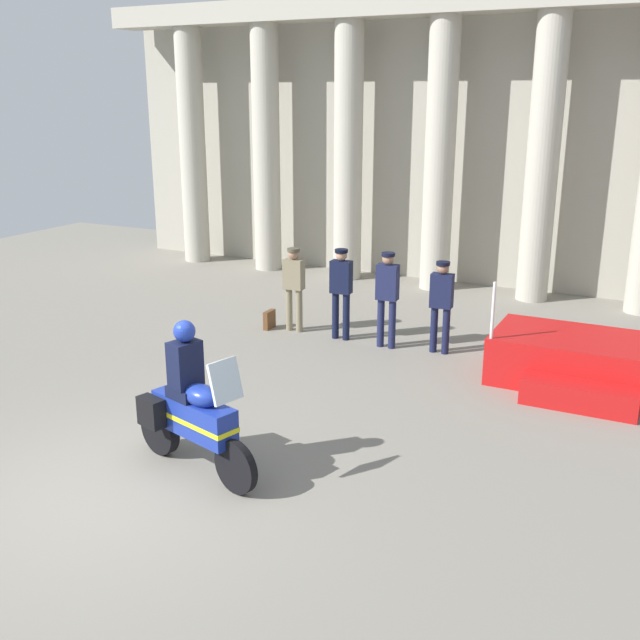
{
  "coord_description": "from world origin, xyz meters",
  "views": [
    {
      "loc": [
        5.55,
        -5.67,
        4.4
      ],
      "look_at": [
        0.89,
        3.58,
        1.23
      ],
      "focal_mm": 41.63,
      "sensor_mm": 36.0,
      "label": 1
    }
  ],
  "objects_px": {
    "officer_in_row_1": "(341,287)",
    "officer_in_row_2": "(387,292)",
    "reviewing_stand": "(590,364)",
    "briefcase_on_ground": "(269,320)",
    "motorcycle_with_rider": "(190,409)",
    "officer_in_row_0": "(294,283)",
    "officer_in_row_3": "(441,300)"
  },
  "relations": [
    {
      "from": "officer_in_row_1",
      "to": "officer_in_row_2",
      "type": "bearing_deg",
      "value": 173.35
    },
    {
      "from": "reviewing_stand",
      "to": "briefcase_on_ground",
      "type": "xyz_separation_m",
      "value": [
        -5.98,
        0.34,
        -0.19
      ]
    },
    {
      "from": "officer_in_row_1",
      "to": "briefcase_on_ground",
      "type": "xyz_separation_m",
      "value": [
        -1.52,
        -0.05,
        -0.83
      ]
    },
    {
      "from": "reviewing_stand",
      "to": "motorcycle_with_rider",
      "type": "relative_size",
      "value": 1.46
    },
    {
      "from": "officer_in_row_0",
      "to": "reviewing_stand",
      "type": "bearing_deg",
      "value": 172.7
    },
    {
      "from": "officer_in_row_1",
      "to": "briefcase_on_ground",
      "type": "height_order",
      "value": "officer_in_row_1"
    },
    {
      "from": "officer_in_row_1",
      "to": "officer_in_row_2",
      "type": "relative_size",
      "value": 0.98
    },
    {
      "from": "officer_in_row_0",
      "to": "officer_in_row_2",
      "type": "distance_m",
      "value": 1.95
    },
    {
      "from": "officer_in_row_2",
      "to": "reviewing_stand",
      "type": "bearing_deg",
      "value": 171.93
    },
    {
      "from": "officer_in_row_3",
      "to": "motorcycle_with_rider",
      "type": "relative_size",
      "value": 0.81
    },
    {
      "from": "officer_in_row_1",
      "to": "officer_in_row_3",
      "type": "relative_size",
      "value": 1.04
    },
    {
      "from": "officer_in_row_3",
      "to": "officer_in_row_1",
      "type": "bearing_deg",
      "value": -0.25
    },
    {
      "from": "reviewing_stand",
      "to": "officer_in_row_3",
      "type": "bearing_deg",
      "value": 169.62
    },
    {
      "from": "briefcase_on_ground",
      "to": "officer_in_row_3",
      "type": "bearing_deg",
      "value": 2.28
    },
    {
      "from": "reviewing_stand",
      "to": "motorcycle_with_rider",
      "type": "height_order",
      "value": "motorcycle_with_rider"
    },
    {
      "from": "officer_in_row_0",
      "to": "officer_in_row_2",
      "type": "relative_size",
      "value": 0.93
    },
    {
      "from": "officer_in_row_0",
      "to": "briefcase_on_ground",
      "type": "bearing_deg",
      "value": 7.6
    },
    {
      "from": "reviewing_stand",
      "to": "officer_in_row_2",
      "type": "xyz_separation_m",
      "value": [
        -3.53,
        0.33,
        0.66
      ]
    },
    {
      "from": "officer_in_row_0",
      "to": "briefcase_on_ground",
      "type": "distance_m",
      "value": 0.93
    },
    {
      "from": "reviewing_stand",
      "to": "officer_in_row_1",
      "type": "xyz_separation_m",
      "value": [
        -4.47,
        0.39,
        0.64
      ]
    },
    {
      "from": "reviewing_stand",
      "to": "officer_in_row_3",
      "type": "relative_size",
      "value": 1.82
    },
    {
      "from": "briefcase_on_ground",
      "to": "reviewing_stand",
      "type": "bearing_deg",
      "value": -3.22
    },
    {
      "from": "reviewing_stand",
      "to": "officer_in_row_1",
      "type": "height_order",
      "value": "officer_in_row_1"
    },
    {
      "from": "officer_in_row_3",
      "to": "motorcycle_with_rider",
      "type": "bearing_deg",
      "value": 73.42
    },
    {
      "from": "officer_in_row_3",
      "to": "officer_in_row_0",
      "type": "bearing_deg",
      "value": -1.96
    },
    {
      "from": "officer_in_row_0",
      "to": "briefcase_on_ground",
      "type": "xyz_separation_m",
      "value": [
        -0.5,
        -0.09,
        -0.78
      ]
    },
    {
      "from": "reviewing_stand",
      "to": "officer_in_row_1",
      "type": "distance_m",
      "value": 4.53
    },
    {
      "from": "officer_in_row_2",
      "to": "officer_in_row_3",
      "type": "relative_size",
      "value": 1.06
    },
    {
      "from": "officer_in_row_3",
      "to": "briefcase_on_ground",
      "type": "bearing_deg",
      "value": -0.53
    },
    {
      "from": "officer_in_row_1",
      "to": "officer_in_row_2",
      "type": "height_order",
      "value": "officer_in_row_2"
    },
    {
      "from": "briefcase_on_ground",
      "to": "officer_in_row_2",
      "type": "bearing_deg",
      "value": -0.28
    },
    {
      "from": "motorcycle_with_rider",
      "to": "officer_in_row_0",
      "type": "bearing_deg",
      "value": 121.82
    }
  ]
}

